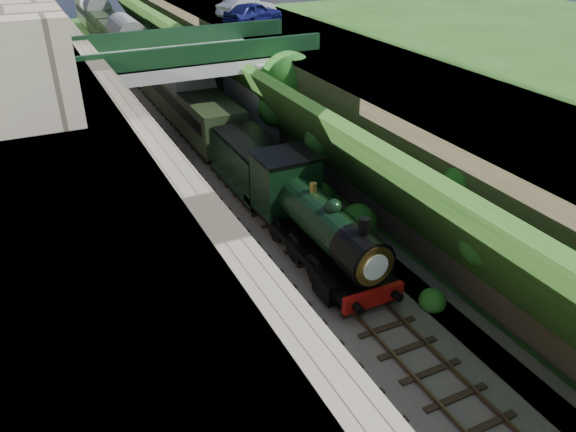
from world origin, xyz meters
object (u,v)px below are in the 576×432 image
Objects in this scene: locomotive at (314,221)px; tender at (251,167)px; road_bridge at (196,85)px; car_silver at (246,7)px; tree at (289,82)px; car_blue at (253,13)px.

locomotive is 7.37m from tender.
road_bridge is 3.20× the size of car_silver.
car_blue reaches higher than tree.
tender is at bearing 143.28° from car_silver.
tree is at bearing 153.73° from car_silver.
car_blue is at bearing 78.76° from tree.
locomotive is at bearing -111.18° from tree.
car_silver is 0.83× the size of tender.
tree is at bearing 147.44° from car_blue.
tree is 1.31× the size of car_blue.
locomotive is (-6.86, -22.95, -5.21)m from car_blue.
road_bridge is 1.56× the size of locomotive.
tree is 14.39m from car_silver.
locomotive is (0.26, -16.04, -2.18)m from road_bridge.
road_bridge is at bearing 127.36° from car_silver.
tree reaches higher than locomotive.
tree reaches higher than tender.
road_bridge is 2.42× the size of tree.
tree is 1.32× the size of car_silver.
car_silver is 27.63m from locomotive.
car_blue is (7.11, 6.91, 3.03)m from road_bridge.
car_silver is at bearing 73.84° from locomotive.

